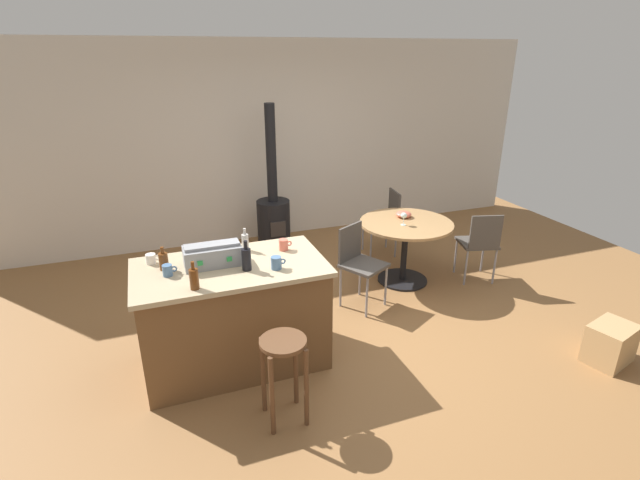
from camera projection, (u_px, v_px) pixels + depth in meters
The scene contains 21 objects.
ground_plane at pixel (348, 330), 4.63m from camera, with size 8.80×8.80×0.00m, color olive.
back_wall at pixel (270, 143), 6.58m from camera, with size 8.00×0.10×2.70m, color beige.
kitchen_island at pixel (234, 315), 4.00m from camera, with size 1.54×0.86×0.92m.
wooden_stool at pixel (284, 362), 3.35m from camera, with size 0.33×0.33×0.67m.
dining_table at pixel (405, 236), 5.42m from camera, with size 1.05×1.05×0.74m.
folding_chair_near at pixel (385, 218), 6.22m from camera, with size 0.45×0.45×0.85m.
folding_chair_far at pixel (359, 259), 4.93m from camera, with size 0.54×0.54×0.87m.
folding_chair_left at pixel (480, 241), 5.44m from camera, with size 0.49×0.49×0.85m.
wood_stove at pixel (274, 216), 6.32m from camera, with size 0.44×0.45×1.95m.
toolbox at pixel (213, 255), 3.81m from camera, with size 0.46×0.23×0.18m.
bottle_0 at pixel (164, 261), 3.73m from camera, with size 0.07×0.07×0.19m.
bottle_1 at pixel (246, 259), 3.72m from camera, with size 0.07×0.07×0.25m.
bottle_2 at pixel (245, 242), 4.09m from camera, with size 0.06×0.06×0.20m.
bottle_3 at pixel (194, 278), 3.43m from camera, with size 0.07×0.07×0.22m.
cup_0 at pixel (284, 245), 4.11m from camera, with size 0.12×0.08×0.10m.
cup_1 at pixel (151, 259), 3.85m from camera, with size 0.12×0.08×0.08m.
cup_2 at pixel (276, 263), 3.76m from camera, with size 0.12×0.09×0.10m.
cup_3 at pixel (168, 270), 3.64m from camera, with size 0.11×0.08×0.09m.
wine_glass at pixel (404, 216), 5.23m from camera, with size 0.07×0.07×0.14m.
serving_bowl at pixel (404, 214), 5.50m from camera, with size 0.18×0.18×0.07m, color #DB6651.
cardboard_box at pixel (610, 344), 4.11m from camera, with size 0.40×0.30×0.35m, color tan.
Camera 1 is at (-1.64, -3.62, 2.54)m, focal length 26.61 mm.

